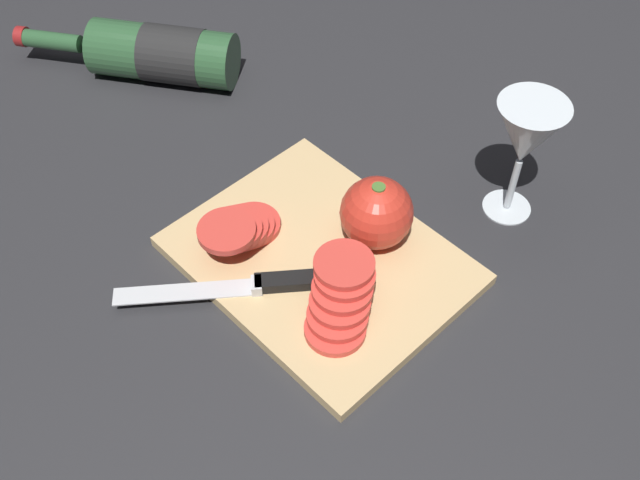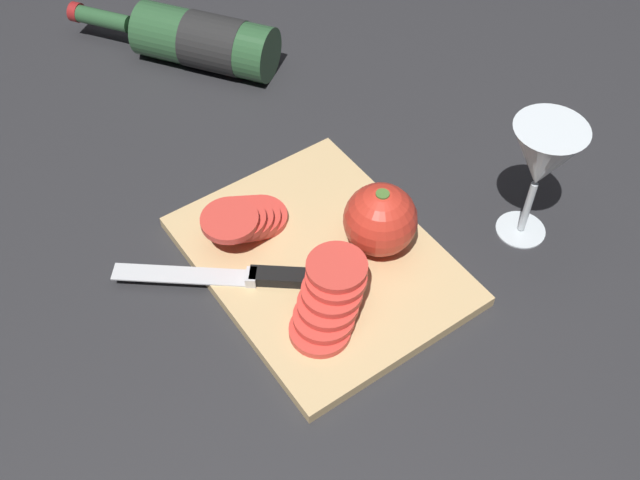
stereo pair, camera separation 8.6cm
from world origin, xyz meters
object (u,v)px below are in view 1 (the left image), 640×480
object	(u,v)px
whole_tomato	(377,213)
tomato_slice_stack_far	(240,228)
wine_bottle	(158,53)
tomato_slice_stack_near	(341,296)
knife	(281,282)
wine_glass	(526,138)

from	to	relation	value
whole_tomato	tomato_slice_stack_far	size ratio (longest dim) A/B	0.77
wine_bottle	tomato_slice_stack_near	bearing A→B (deg)	166.86
whole_tomato	tomato_slice_stack_near	distance (m)	0.12
whole_tomato	tomato_slice_stack_far	world-z (taller)	whole_tomato
wine_bottle	knife	world-z (taller)	wine_bottle
wine_glass	tomato_slice_stack_near	world-z (taller)	wine_glass
whole_tomato	knife	size ratio (longest dim) A/B	0.38
wine_glass	knife	world-z (taller)	wine_glass
wine_glass	whole_tomato	bearing A→B (deg)	65.94
whole_tomato	tomato_slice_stack_near	size ratio (longest dim) A/B	0.74
tomato_slice_stack_near	knife	bearing A→B (deg)	20.08
knife	tomato_slice_stack_far	xyz separation A→B (m)	(0.08, -0.01, 0.02)
wine_glass	tomato_slice_stack_far	distance (m)	0.35
wine_bottle	whole_tomato	xyz separation A→B (m)	(-0.45, 0.01, 0.02)
knife	tomato_slice_stack_near	size ratio (longest dim) A/B	1.94
tomato_slice_stack_near	whole_tomato	bearing A→B (deg)	-65.96
wine_bottle	tomato_slice_stack_far	world-z (taller)	wine_bottle
wine_glass	tomato_slice_stack_near	bearing A→B (deg)	84.06
wine_glass	tomato_slice_stack_far	world-z (taller)	wine_glass
knife	tomato_slice_stack_far	world-z (taller)	tomato_slice_stack_far
knife	wine_bottle	bearing A→B (deg)	-69.65
whole_tomato	wine_glass	bearing A→B (deg)	-114.06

